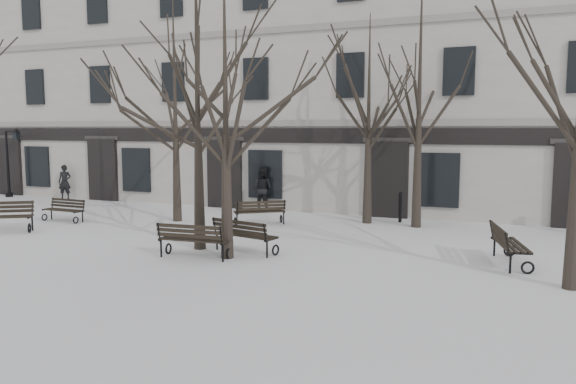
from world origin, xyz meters
The scene contains 18 objects.
ground centered at (0.00, 0.00, 0.00)m, with size 100.00×100.00×0.00m, color white.
building centered at (0.00, 12.96, 5.52)m, with size 40.40×10.20×11.40m.
tree_1 centered at (-0.14, 0.33, 5.07)m, with size 5.67×5.67×8.10m.
tree_2 centered at (1.12, -0.37, 4.82)m, with size 5.40×5.40×7.71m.
tree_4 centered at (-3.43, 4.18, 5.13)m, with size 5.75×5.75×8.21m.
tree_5 centered at (3.13, 6.39, 4.60)m, with size 5.15×5.15×7.36m.
tree_6 centered at (4.91, 6.21, 5.52)m, with size 6.18×6.18×8.83m.
bench_0 centered at (-7.50, 0.03, 0.55)m, with size 2.04×1.70×1.01m.
bench_1 centered at (0.34, -0.77, 0.52)m, with size 1.93×0.82×0.95m.
bench_2 centered at (1.25, 0.33, 0.51)m, with size 1.96×1.08×0.94m.
bench_3 centered at (-7.22, 2.55, 0.45)m, with size 1.66×0.67×0.82m.
bench_4 centered at (-0.26, 4.56, 0.48)m, with size 1.76×1.57×0.89m.
bench_5 centered at (7.92, 1.67, 0.53)m, with size 1.12×2.04×0.98m.
lamp_post centered at (-15.06, 7.23, 1.96)m, with size 1.06×0.39×3.39m.
bollard_a centered at (-3.02, 7.28, 0.53)m, with size 0.13×0.13×0.99m.
bollard_b centered at (4.21, 6.99, 0.59)m, with size 0.14×0.14×1.11m.
pedestrian_a centered at (-12.04, 7.59, 0.00)m, with size 0.60×0.40×1.65m, color black.
pedestrian_b centered at (-1.62, 7.68, 0.00)m, with size 0.88×0.69×1.81m, color black.
Camera 1 is at (8.08, -13.12, 3.38)m, focal length 35.00 mm.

